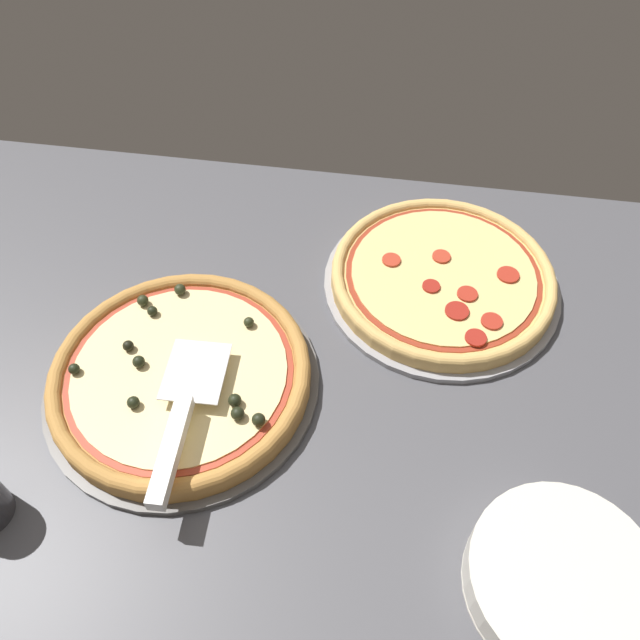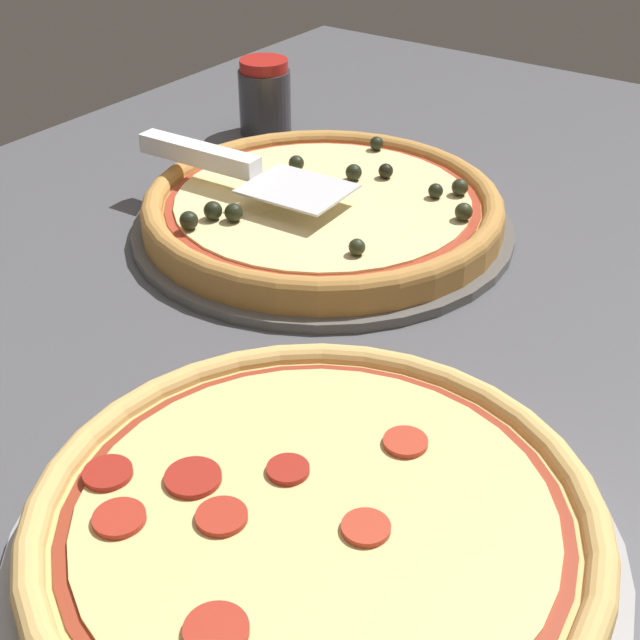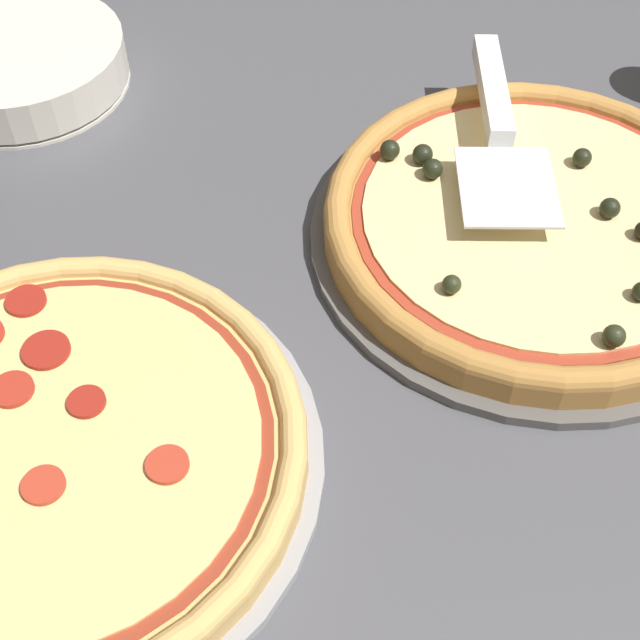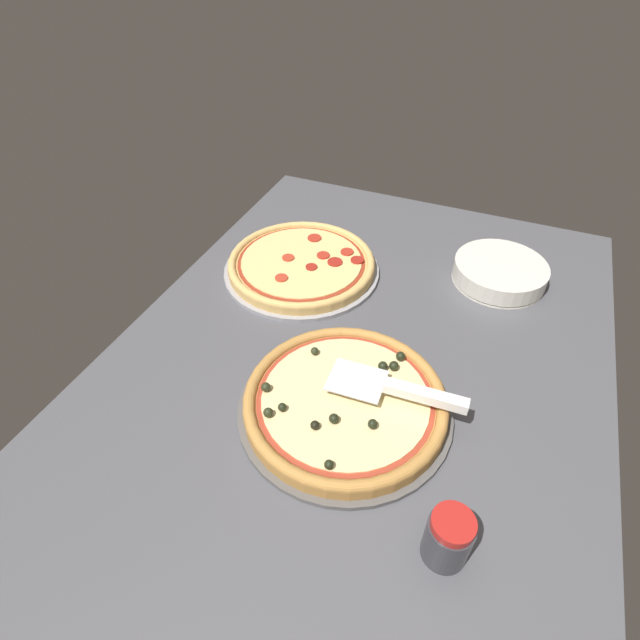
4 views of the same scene
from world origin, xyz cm
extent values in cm
cube|color=#4C4C51|center=(0.00, 0.00, -1.80)|extent=(147.46, 97.15, 3.60)
cylinder|color=#565451|center=(-7.83, -2.43, 0.50)|extent=(38.96, 38.96, 1.00)
cylinder|color=#B77F3D|center=(-7.83, -2.43, 2.09)|extent=(36.62, 36.62, 2.17)
torus|color=#B77F3D|center=(-7.83, -2.43, 3.17)|extent=(36.62, 36.62, 2.21)
cylinder|color=#A33823|center=(-7.83, -2.43, 3.25)|extent=(31.83, 31.83, 0.15)
cylinder|color=beige|center=(-7.83, -2.43, 3.37)|extent=(30.03, 30.03, 0.40)
sphere|color=black|center=(-13.53, -2.46, 4.44)|extent=(1.73, 1.73, 1.73)
sphere|color=black|center=(-12.05, -8.87, 4.42)|extent=(1.68, 1.68, 1.68)
sphere|color=black|center=(1.18, -6.53, 4.47)|extent=(1.80, 1.80, 1.80)
sphere|color=black|center=(2.02, -8.43, 4.48)|extent=(1.82, 1.82, 1.82)
sphere|color=#282D19|center=(-16.67, 8.39, 4.43)|extent=(1.71, 1.71, 1.71)
sphere|color=black|center=(-14.65, 6.71, 4.33)|extent=(1.52, 1.52, 1.52)
sphere|color=black|center=(-21.98, -4.95, 4.35)|extent=(1.55, 1.55, 1.55)
sphere|color=#282D19|center=(-11.78, 11.37, 4.44)|extent=(1.74, 1.74, 1.74)
sphere|color=black|center=(4.92, -8.89, 4.47)|extent=(1.80, 1.80, 1.80)
sphere|color=#282D19|center=(0.22, 6.84, 4.34)|extent=(1.53, 1.53, 1.53)
sphere|color=black|center=(-15.96, -0.01, 4.36)|extent=(1.57, 1.57, 1.57)
cylinder|color=#939399|center=(27.97, 22.23, 0.50)|extent=(37.89, 37.89, 1.00)
cylinder|color=#DBAD60|center=(27.97, 22.23, 1.95)|extent=(35.61, 35.61, 1.91)
torus|color=#DBAD60|center=(27.97, 22.23, 2.91)|extent=(35.61, 35.61, 1.94)
cylinder|color=maroon|center=(27.97, 22.23, 2.98)|extent=(30.96, 30.96, 0.15)
cylinder|color=#E5C67A|center=(27.97, 22.23, 3.11)|extent=(29.20, 29.20, 0.40)
cylinder|color=maroon|center=(30.19, 14.39, 3.51)|extent=(3.61, 3.61, 0.40)
cylinder|color=#AD2D1E|center=(31.71, 18.05, 3.51)|extent=(3.15, 3.15, 0.40)
cylinder|color=#AD2D1E|center=(35.33, 13.17, 3.51)|extent=(3.20, 3.20, 0.40)
cylinder|color=#AD2D1E|center=(38.04, 23.09, 3.51)|extent=(3.49, 3.49, 0.40)
cylinder|color=#B73823|center=(27.50, 25.54, 3.51)|extent=(2.95, 2.95, 0.40)
cylinder|color=maroon|center=(32.98, 9.71, 3.51)|extent=(3.16, 3.16, 0.40)
cylinder|color=#B73823|center=(19.57, 23.52, 3.51)|extent=(2.98, 2.98, 0.40)
cylinder|color=maroon|center=(26.15, 18.80, 3.51)|extent=(2.76, 2.76, 0.40)
cube|color=silver|center=(-4.89, -3.43, 5.52)|extent=(8.55, 10.27, 0.24)
cube|color=white|center=(-4.35, -15.70, 6.40)|extent=(2.84, 14.72, 2.00)
cylinder|color=silver|center=(42.70, -22.77, 0.35)|extent=(21.65, 21.65, 0.70)
cylinder|color=silver|center=(42.70, -22.77, 1.05)|extent=(21.65, 21.65, 0.70)
cylinder|color=silver|center=(42.70, -22.77, 1.75)|extent=(21.65, 21.65, 0.70)
cylinder|color=silver|center=(42.70, -22.77, 2.45)|extent=(21.65, 21.65, 0.70)
cylinder|color=silver|center=(42.70, -22.77, 3.15)|extent=(21.65, 21.65, 0.70)
cylinder|color=silver|center=(42.70, -22.77, 3.85)|extent=(21.65, 21.65, 0.70)
cylinder|color=silver|center=(42.70, -22.77, 4.55)|extent=(21.65, 21.65, 0.70)
cylinder|color=#333338|center=(-26.44, -24.52, 4.01)|extent=(6.61, 6.61, 8.01)
cylinder|color=#B21E19|center=(-26.44, -24.52, 8.71)|extent=(6.08, 6.08, 1.40)
camera|label=1|loc=(19.02, -47.71, 75.52)|focal=35.00mm
camera|label=2|loc=(59.45, 44.85, 41.99)|focal=50.00mm
camera|label=3|loc=(7.55, 53.52, 55.77)|focal=50.00mm
camera|label=4|loc=(-61.98, -20.07, 73.21)|focal=28.00mm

